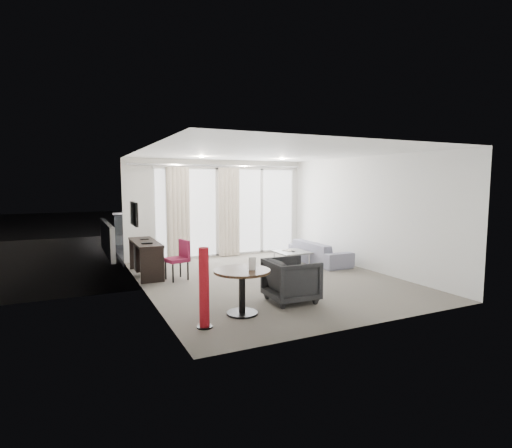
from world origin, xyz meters
name	(u,v)px	position (x,y,z in m)	size (l,w,h in m)	color
floor	(268,279)	(0.00, 0.00, 0.00)	(5.00, 6.00, 0.00)	#635D53
ceiling	(269,153)	(0.00, 0.00, 2.60)	(5.00, 6.00, 0.00)	white
wall_left	(144,222)	(-2.50, 0.00, 1.30)	(0.00, 6.00, 2.60)	silver
wall_right	(364,213)	(2.50, 0.00, 1.30)	(0.00, 6.00, 2.60)	silver
wall_front	(368,234)	(0.00, -3.00, 1.30)	(5.00, 0.00, 2.60)	silver
window_panel	(229,212)	(0.30, 2.98, 1.20)	(4.00, 0.02, 2.38)	white
window_frame	(229,212)	(0.30, 2.97, 1.20)	(4.10, 0.06, 2.44)	white
curtain_left	(178,214)	(-1.15, 2.82, 1.20)	(0.60, 0.20, 2.38)	beige
curtain_right	(229,212)	(0.25, 2.82, 1.20)	(0.60, 0.20, 2.38)	beige
curtain_track	(220,166)	(0.00, 2.82, 2.45)	(4.80, 0.04, 0.04)	#B2B2B7
downlight_a	(202,157)	(-0.90, 1.60, 2.59)	(0.12, 0.12, 0.02)	#FFE0B2
downlight_b	(282,159)	(1.20, 1.60, 2.59)	(0.12, 0.12, 0.02)	#FFE0B2
desk	(146,258)	(-2.23, 1.47, 0.37)	(0.49, 1.58, 0.74)	black
tv	(134,214)	(-2.46, 1.45, 1.35)	(0.05, 0.80, 0.50)	black
desk_chair	(177,260)	(-1.73, 0.78, 0.41)	(0.45, 0.42, 0.82)	maroon
round_table	(242,292)	(-1.37, -1.79, 0.35)	(0.86, 0.86, 0.69)	#352213
menu_card	(252,268)	(-1.24, -1.87, 0.72)	(0.11, 0.02, 0.20)	white
red_lamp	(204,288)	(-2.07, -2.08, 0.56)	(0.23, 0.23, 1.13)	maroon
tub_armchair	(291,280)	(-0.35, -1.54, 0.37)	(0.78, 0.80, 0.73)	black
coffee_table	(291,258)	(1.16, 1.02, 0.17)	(0.76, 0.76, 0.34)	gray
remote	(293,251)	(1.17, 0.98, 0.36)	(0.05, 0.14, 0.02)	black
magazine	(289,250)	(1.14, 1.12, 0.36)	(0.24, 0.31, 0.02)	gray
sofa	(319,252)	(1.93, 0.96, 0.27)	(1.86, 0.73, 0.54)	gray
terrace_slab	(211,249)	(0.30, 4.50, -0.06)	(5.60, 3.00, 0.12)	#4D4D50
rattan_chair_a	(219,234)	(0.46, 4.23, 0.43)	(0.58, 0.58, 0.86)	brown
rattan_chair_b	(259,231)	(2.05, 4.72, 0.39)	(0.54, 0.54, 0.78)	brown
rattan_table	(251,240)	(1.27, 3.60, 0.27)	(0.54, 0.54, 0.54)	brown
balustrade	(197,226)	(0.30, 5.95, 0.50)	(5.50, 0.06, 1.05)	#B2B2B7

